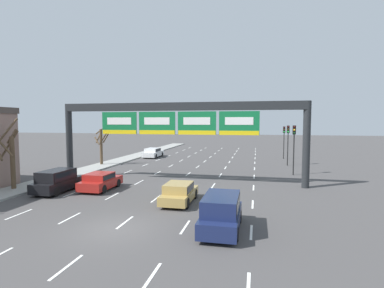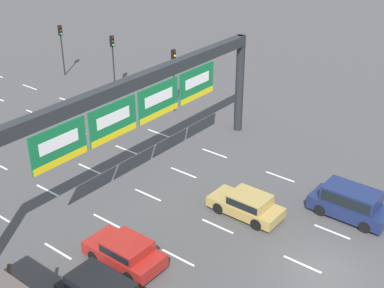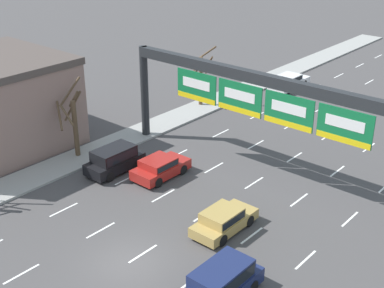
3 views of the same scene
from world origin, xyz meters
name	(u,v)px [view 3 (image 3 of 3)]	position (x,y,z in m)	size (l,w,h in m)	color
ground_plane	(129,263)	(0.00, 0.00, 0.00)	(220.00, 220.00, 0.00)	#474444
sidewalk_left	(4,189)	(-11.30, 0.00, 0.07)	(2.80, 110.00, 0.15)	#999993
lane_dashes	(275,169)	(0.00, 13.50, 0.00)	(13.32, 67.00, 0.01)	white
sign_gantry	(266,99)	(0.00, 11.84, 5.49)	(21.99, 0.70, 7.01)	#232628
car_red	(160,167)	(-5.18, 7.68, 0.73)	(1.93, 3.95, 1.35)	maroon
suv_navy	(222,281)	(5.14, 0.93, 0.97)	(1.84, 4.21, 1.76)	#19234C
car_gold	(223,220)	(1.83, 5.36, 0.72)	(1.80, 4.07, 1.34)	#A88947
suv_black	(114,159)	(-8.01, 6.28, 0.94)	(1.82, 4.04, 1.70)	black
car_white	(289,81)	(-8.36, 28.86, 0.74)	(1.95, 4.81, 1.39)	silver
tree_bare_closest	(202,76)	(-11.76, 19.87, 2.72)	(2.25, 2.00, 5.15)	brown
tree_bare_third	(73,121)	(-11.82, 6.04, 2.72)	(2.10, 2.46, 5.50)	brown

